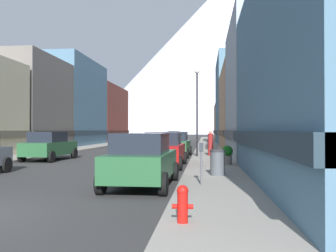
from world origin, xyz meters
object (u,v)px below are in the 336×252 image
(car_right_1, at_px, (164,149))
(potted_plant_1, at_px, (227,154))
(car_right_2, at_px, (176,144))
(pedestrian_0, at_px, (210,144))
(car_driving_0, at_px, (174,137))
(trash_bin_right, at_px, (218,162))
(car_left_1, at_px, (49,146))
(car_right_0, at_px, (142,160))
(streetlamp_right, at_px, (197,99))
(parking_meter_near, at_px, (201,157))
(fire_hydrant_near, at_px, (183,203))

(car_right_1, bearing_deg, potted_plant_1, 1.91)
(car_right_2, distance_m, pedestrian_0, 2.52)
(car_right_1, distance_m, pedestrian_0, 7.14)
(car_driving_0, height_order, trash_bin_right, car_driving_0)
(car_left_1, distance_m, car_right_2, 8.53)
(car_right_0, xyz_separation_m, car_right_1, (0.00, 6.69, 0.00))
(car_right_2, relative_size, streetlamp_right, 0.76)
(car_right_0, bearing_deg, trash_bin_right, 40.81)
(car_right_0, height_order, streetlamp_right, streetlamp_right)
(parking_meter_near, bearing_deg, car_left_1, 132.52)
(car_right_2, bearing_deg, potted_plant_1, -65.97)
(car_left_1, relative_size, trash_bin_right, 4.57)
(car_left_1, bearing_deg, pedestrian_0, 18.16)
(car_right_2, xyz_separation_m, fire_hydrant_near, (1.65, -19.12, -0.37))
(car_right_0, height_order, trash_bin_right, car_right_0)
(parking_meter_near, bearing_deg, car_right_2, 97.78)
(trash_bin_right, distance_m, pedestrian_0, 11.20)
(car_driving_0, relative_size, potted_plant_1, 4.63)
(car_left_1, relative_size, car_right_1, 1.01)
(fire_hydrant_near, height_order, trash_bin_right, trash_bin_right)
(car_driving_0, distance_m, parking_meter_near, 39.95)
(car_left_1, height_order, potted_plant_1, car_left_1)
(parking_meter_near, bearing_deg, trash_bin_right, 76.61)
(car_left_1, relative_size, parking_meter_near, 3.37)
(car_right_0, relative_size, car_right_2, 1.00)
(car_right_2, relative_size, fire_hydrant_near, 6.31)
(car_left_1, relative_size, streetlamp_right, 0.76)
(potted_plant_1, bearing_deg, car_right_1, -178.09)
(fire_hydrant_near, xyz_separation_m, potted_plant_1, (1.55, 11.94, 0.14))
(parking_meter_near, relative_size, trash_bin_right, 1.36)
(car_right_0, bearing_deg, streetlamp_right, 82.95)
(car_right_2, xyz_separation_m, streetlamp_right, (1.55, -1.43, 3.09))
(car_right_0, height_order, car_right_1, same)
(trash_bin_right, xyz_separation_m, streetlamp_right, (-1.00, 10.34, 3.34))
(parking_meter_near, bearing_deg, potted_plant_1, 80.03)
(car_left_1, distance_m, potted_plant_1, 11.30)
(car_driving_0, relative_size, fire_hydrant_near, 6.25)
(car_driving_0, height_order, parking_meter_near, car_driving_0)
(car_right_2, bearing_deg, fire_hydrant_near, -85.06)
(pedestrian_0, bearing_deg, car_right_1, -110.06)
(streetlamp_right, bearing_deg, pedestrian_0, 43.57)
(car_right_2, bearing_deg, pedestrian_0, -13.23)
(car_left_1, height_order, streetlamp_right, streetlamp_right)
(car_right_2, distance_m, car_driving_0, 25.54)
(car_right_0, height_order, parking_meter_near, car_right_0)
(pedestrian_0, bearing_deg, streetlamp_right, -136.43)
(trash_bin_right, bearing_deg, car_right_2, 102.23)
(pedestrian_0, bearing_deg, car_driving_0, 100.13)
(streetlamp_right, bearing_deg, trash_bin_right, -84.47)
(car_driving_0, xyz_separation_m, pedestrian_0, (4.65, -26.02, 0.06))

